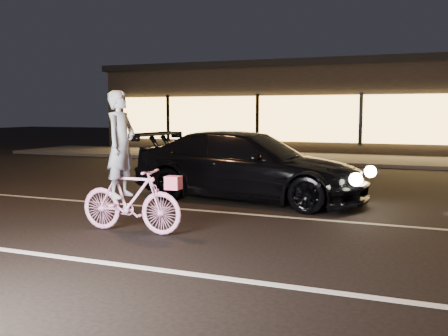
% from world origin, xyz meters
% --- Properties ---
extents(ground, '(90.00, 90.00, 0.00)m').
position_xyz_m(ground, '(0.00, 0.00, 0.00)').
color(ground, black).
rests_on(ground, ground).
extents(lane_stripe_near, '(60.00, 0.12, 0.01)m').
position_xyz_m(lane_stripe_near, '(0.00, -1.50, 0.00)').
color(lane_stripe_near, silver).
rests_on(lane_stripe_near, ground).
extents(lane_stripe_far, '(60.00, 0.10, 0.01)m').
position_xyz_m(lane_stripe_far, '(0.00, 2.00, 0.00)').
color(lane_stripe_far, gray).
rests_on(lane_stripe_far, ground).
extents(sidewalk, '(30.00, 4.00, 0.12)m').
position_xyz_m(sidewalk, '(0.00, 13.00, 0.06)').
color(sidewalk, '#383533').
rests_on(sidewalk, ground).
extents(storefront, '(25.40, 8.42, 4.20)m').
position_xyz_m(storefront, '(0.00, 18.97, 2.15)').
color(storefront, black).
rests_on(storefront, ground).
extents(cyclist, '(1.76, 0.61, 2.22)m').
position_xyz_m(cyclist, '(-1.91, 0.02, 0.79)').
color(cyclist, '#FF46B4').
rests_on(cyclist, ground).
extents(sedan, '(5.25, 2.54, 1.47)m').
position_xyz_m(sedan, '(-1.09, 3.46, 0.74)').
color(sedan, black).
rests_on(sedan, ground).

